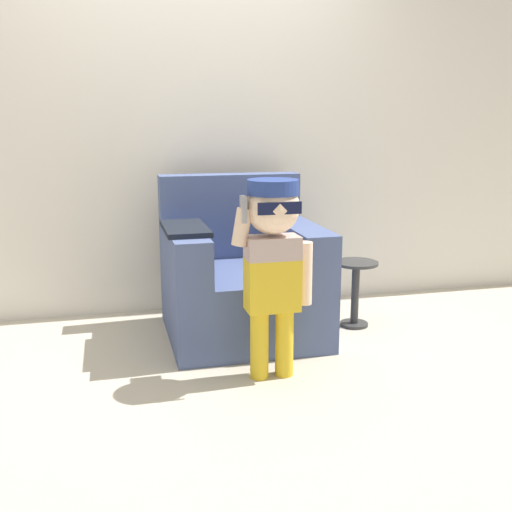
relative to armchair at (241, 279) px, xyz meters
name	(u,v)px	position (x,y,z in m)	size (l,w,h in m)	color
ground_plane	(203,335)	(-0.24, 0.01, -0.35)	(10.00, 10.00, 0.00)	#BCB29E
wall_back	(186,124)	(-0.24, 0.61, 0.95)	(10.00, 0.05, 2.60)	silver
armchair	(241,279)	(0.00, 0.00, 0.00)	(0.95, 0.93, 0.98)	#475684
person_child	(273,248)	(0.01, -0.70, 0.34)	(0.43, 0.32, 1.04)	gold
side_table	(355,287)	(0.75, -0.06, -0.09)	(0.28, 0.28, 0.43)	#333333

